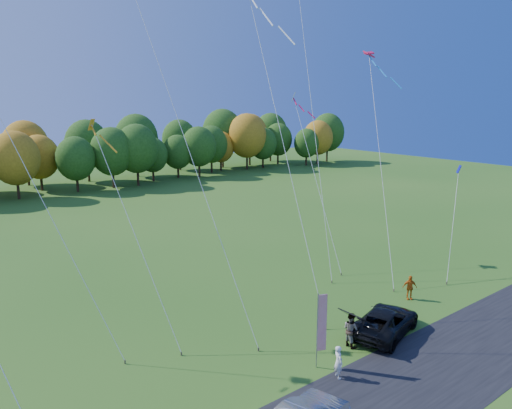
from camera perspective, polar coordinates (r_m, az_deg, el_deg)
ground at (r=26.79m, az=8.40°, el=-17.01°), size 160.00×160.00×0.00m
asphalt_strip at (r=24.65m, az=15.64°, el=-20.15°), size 90.00×6.00×0.01m
tree_line at (r=73.98m, az=-24.41°, el=0.99°), size 116.00×12.00×10.00m
black_suv at (r=29.49m, az=14.55°, el=-12.81°), size 5.80×3.81×1.48m
person_tailgate_a at (r=24.92m, az=9.39°, el=-17.32°), size 0.55×0.68×1.61m
person_tailgate_b at (r=27.71m, az=10.79°, el=-13.87°), size 0.82×0.99×1.88m
person_east at (r=34.55m, az=17.15°, el=-9.05°), size 1.00×0.88×1.62m
feather_flag at (r=24.94m, az=7.43°, el=-13.19°), size 0.48×0.24×3.87m
kite_delta_blue at (r=27.98m, az=-9.43°, el=11.11°), size 3.95×12.46×25.75m
kite_parafoil_orange at (r=39.55m, az=5.94°, el=14.87°), size 7.01×11.51×30.22m
kite_delta_red at (r=31.09m, az=3.04°, el=7.57°), size 3.39×10.82×21.43m
kite_parafoil_rainbow at (r=38.85m, az=14.01°, el=4.95°), size 8.12×9.03×16.99m
kite_diamond_yellow at (r=27.17m, az=-13.71°, el=-3.28°), size 2.07×6.85×12.16m
kite_diamond_white at (r=39.04m, az=6.87°, el=2.82°), size 1.95×7.57×13.81m
kite_diamond_pink at (r=26.75m, az=-22.03°, el=-2.10°), size 4.26×7.15×14.07m
kite_diamond_blue_low at (r=39.82m, az=21.60°, el=-1.99°), size 5.54×3.17×8.13m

